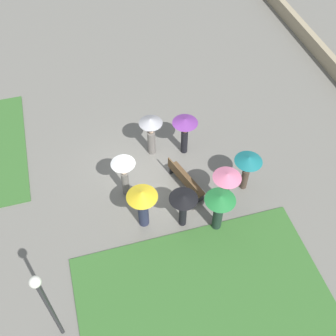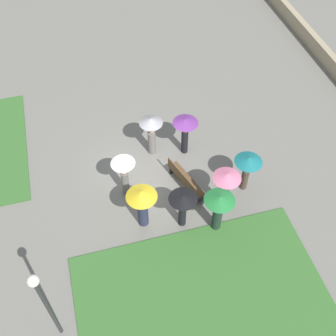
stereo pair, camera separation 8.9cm
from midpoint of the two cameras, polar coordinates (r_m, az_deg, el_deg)
ground_plane at (r=17.23m, az=-3.29°, el=-0.81°), size 90.00×90.00×0.00m
park_bench at (r=16.43m, az=2.12°, el=-1.55°), size 2.01×1.01×0.90m
lamp_post at (r=12.24m, az=-16.51°, el=-16.81°), size 0.32×0.32×3.75m
crowd_person_teal at (r=16.02m, az=10.59°, el=0.49°), size 1.06×1.06×1.76m
crowd_person_black at (r=14.76m, az=1.92°, el=-4.74°), size 1.03×1.03×1.72m
crowd_person_yellow at (r=14.73m, az=-3.66°, el=-4.48°), size 1.11×1.11×1.91m
crowd_person_grey at (r=17.04m, az=-2.48°, el=5.26°), size 0.95×0.95×1.93m
crowd_person_purple at (r=17.03m, az=2.15°, el=5.50°), size 1.04×1.04×1.87m
crowd_person_pink at (r=15.29m, az=7.70°, el=-2.09°), size 1.04×1.04×1.93m
crowd_person_white at (r=15.61m, az=-6.19°, el=-0.16°), size 0.91×0.91×1.97m
crowd_person_green at (r=14.72m, az=6.79°, el=-5.09°), size 1.09×1.09×1.90m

